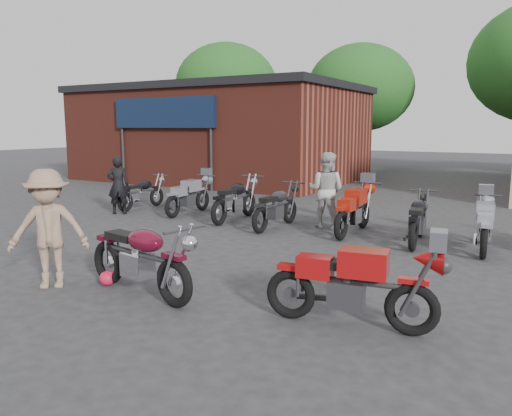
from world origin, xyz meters
The scene contains 17 objects.
ground centered at (0.00, 0.00, 0.00)m, with size 90.00×90.00×0.00m, color #2B2B2D.
brick_building centered at (-9.00, 14.00, 2.00)m, with size 12.00×8.00×4.00m, color maroon.
tree_0 centered at (-14.00, 22.00, 4.10)m, with size 6.56×6.56×8.20m, color #114218, non-canonical shape.
tree_1 centered at (-5.00, 22.00, 3.70)m, with size 5.92×5.92×7.40m, color #114218, non-canonical shape.
vintage_motorcycle centered at (-0.63, -0.47, 0.64)m, with size 2.20×0.73×1.28m, color #580B1E, non-canonical shape.
sportbike centered at (2.45, -0.04, 0.60)m, with size 2.07×0.68×1.20m, color #B20E10, non-canonical shape.
helmet centered at (-1.42, -0.39, 0.12)m, with size 0.25×0.25×0.23m, color red.
person_dark centered at (-6.04, 4.42, 0.82)m, with size 0.60×0.39×1.64m, color black.
person_light centered at (-0.22, 5.59, 0.93)m, with size 0.90×0.70×1.85m, color #B1B1AD.
person_tan centered at (-2.11, -0.87, 0.92)m, with size 1.19×0.68×1.83m, color #91725A.
row_bike_0 centered at (-6.10, 5.44, 0.53)m, with size 1.84×0.61×1.07m, color black, non-canonical shape.
row_bike_1 centered at (-4.31, 5.41, 0.57)m, with size 1.98×0.65×1.15m, color gray, non-canonical shape.
row_bike_2 centered at (-2.63, 5.24, 0.62)m, with size 2.14×0.70×1.24m, color black, non-canonical shape.
row_bike_3 centered at (-1.23, 4.91, 0.58)m, with size 2.01×0.66×1.16m, color black, non-canonical shape.
row_bike_4 centered at (0.62, 5.22, 0.62)m, with size 2.13×0.70×1.23m, color #B41F0F, non-canonical shape.
row_bike_5 centered at (2.13, 4.97, 0.58)m, with size 2.01×0.66×1.16m, color black, non-canonical shape.
row_bike_6 centered at (3.41, 5.01, 0.57)m, with size 1.97×0.65×1.14m, color #9596A2, non-canonical shape.
Camera 1 is at (4.38, -5.71, 2.47)m, focal length 35.00 mm.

